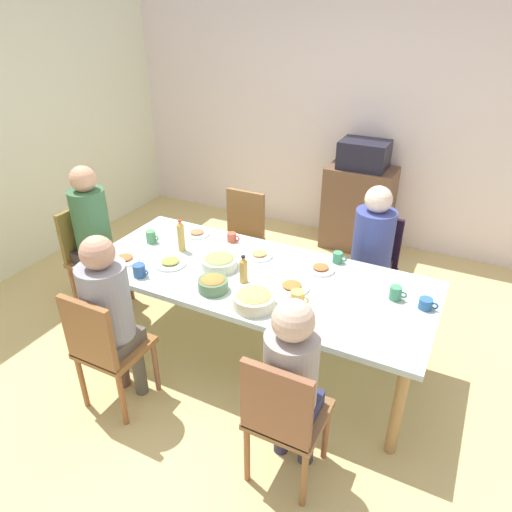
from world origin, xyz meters
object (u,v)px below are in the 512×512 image
Objects in this scene: plate_1 at (321,269)px; bowl_0 at (213,284)px; plate_2 at (125,259)px; cup_3 at (426,304)px; chair_2 at (283,415)px; plate_3 at (259,255)px; person_0 at (372,245)px; person_4 at (93,227)px; chair_0 at (372,264)px; person_1 at (109,308)px; cup_4 at (151,237)px; cup_0 at (139,271)px; cup_5 at (298,298)px; plate_0 at (170,263)px; bottle_0 at (243,270)px; bowl_2 at (254,299)px; dining_table at (256,282)px; plate_5 at (197,233)px; plate_4 at (292,287)px; side_cabinet at (358,208)px; bowl_1 at (219,262)px; cup_1 at (232,237)px; cup_2 at (338,257)px; cup_6 at (396,293)px; bottle_1 at (181,236)px; person_2 at (291,375)px; chair_4 at (90,252)px; chair_3 at (241,234)px; microwave at (364,154)px.

bowl_0 is at bearing -133.73° from plate_1.
cup_3 is (2.09, 0.38, 0.02)m from plate_2.
chair_2 reaches higher than plate_3.
person_4 reaches higher than person_0.
person_1 is at bearing -125.91° from chair_0.
cup_4 is at bearing 6.93° from person_4.
cup_4 is (-0.25, 0.45, 0.00)m from cup_0.
chair_0 is 7.28× the size of cup_5.
plate_0 is 1.16× the size of bottle_0.
bowl_0 is 0.33m from bowl_2.
bowl_2 is at bearing -64.95° from dining_table.
plate_5 is at bearing 137.12° from chair_2.
person_1 reaches higher than plate_0.
person_0 is at bearing 41.86° from cup_0.
person_1 is 10.05× the size of cup_5.
bottle_0 reaches higher than plate_2.
cup_3 reaches higher than plate_4.
side_cabinet is (-0.99, 2.01, -0.31)m from cup_3.
cup_5 reaches higher than plate_5.
bowl_1 is at bearing -174.21° from cup_3.
bowl_1 is 1.42m from cup_3.
bottle_0 is at bearing -53.17° from cup_1.
cup_4 is (-0.34, 0.22, 0.04)m from plate_0.
cup_3 is at bearing -9.49° from cup_1.
cup_0 is at bearing -60.88° from cup_4.
cup_2 is 0.53× the size of bottle_0.
bowl_2 is (0.33, -0.04, 0.00)m from bowl_0.
cup_4 is at bearing 168.73° from cup_5.
person_0 is at bearing 55.13° from bottle_0.
cup_1 is 0.64m from cup_4.
plate_5 is at bearing -175.13° from cup_1.
dining_table is 1.52m from person_4.
plate_2 is 2.65m from side_cabinet.
person_0 is 1.23m from bowl_1.
chair_0 is at bearing 113.14° from cup_6.
bottle_1 is at bearing 143.33° from chair_2.
cup_5 is at bearing -26.20° from plate_5.
bowl_2 reaches higher than plate_0.
cup_1 is 0.54× the size of bottle_0.
plate_4 is at bearing 113.12° from person_2.
bowl_1 is at bearing 165.39° from cup_5.
cup_3 reaches higher than dining_table.
chair_4 is 7.48× the size of cup_3.
chair_4 is (-1.00, -0.89, 0.00)m from chair_3.
dining_table is at bearing -145.40° from plate_1.
dining_table is at bearing -3.99° from cup_4.
chair_2 is at bearing -50.41° from bowl_2.
cup_3 is (0.75, -0.15, 0.02)m from plate_1.
cup_0 is 2.67m from microwave.
bottle_1 is at bearing -111.66° from microwave.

